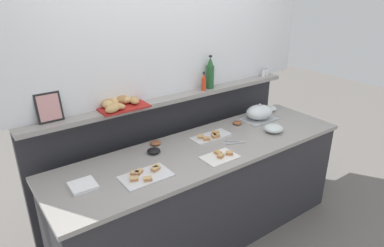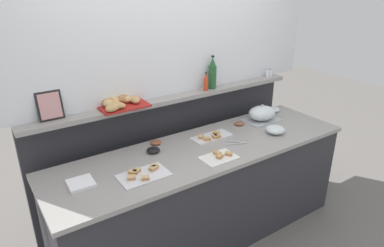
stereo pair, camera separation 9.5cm
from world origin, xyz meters
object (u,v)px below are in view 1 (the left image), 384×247
condiment_bowl_cream (154,151)px  salt_shaker (264,72)px  serving_cloche (259,113)px  serving_tongs (236,142)px  sandwich_platter_rear (220,156)px  wine_bottle_green (210,74)px  sandwich_platter_front (145,175)px  pepper_shaker (266,72)px  napkin_stack (83,186)px  framed_picture (49,108)px  glass_bowl_medium (270,109)px  condiment_bowl_dark (156,143)px  hot_sauce_bottle (204,82)px  sandwich_platter_side (211,136)px  condiment_bowl_teal (237,123)px  bread_basket (118,104)px  glass_bowl_large (273,129)px

condiment_bowl_cream → salt_shaker: size_ratio=1.25×
serving_cloche → serving_tongs: size_ratio=1.94×
sandwich_platter_rear → wine_bottle_green: 0.93m
sandwich_platter_front → pepper_shaker: (1.83, 0.59, 0.35)m
napkin_stack → framed_picture: (-0.02, 0.50, 0.42)m
sandwich_platter_front → salt_shaker: 1.92m
sandwich_platter_rear → serving_tongs: (0.28, 0.12, -0.00)m
sandwich_platter_rear → glass_bowl_medium: glass_bowl_medium is taller
glass_bowl_medium → pepper_shaker: 0.41m
condiment_bowl_dark → napkin_stack: condiment_bowl_dark is taller
condiment_bowl_cream → hot_sauce_bottle: (0.73, 0.29, 0.38)m
sandwich_platter_side → glass_bowl_medium: size_ratio=2.85×
salt_shaker → sandwich_platter_side: bearing=-160.7°
condiment_bowl_teal → sandwich_platter_side: bearing=-168.3°
condiment_bowl_teal → pepper_shaker: 0.79m
wine_bottle_green → framed_picture: bearing=178.7°
napkin_stack → pepper_shaker: bearing=11.6°
serving_tongs → bread_basket: size_ratio=0.43×
condiment_bowl_dark → wine_bottle_green: wine_bottle_green is taller
bread_basket → wine_bottle_green: bearing=-0.2°
serving_cloche → serving_tongs: bearing=-154.9°
sandwich_platter_side → framed_picture: framed_picture is taller
glass_bowl_medium → serving_tongs: 0.90m
wine_bottle_green → salt_shaker: size_ratio=3.63×
wine_bottle_green → bread_basket: bearing=179.8°
condiment_bowl_dark → serving_tongs: size_ratio=0.51×
sandwich_platter_rear → condiment_bowl_teal: sandwich_platter_rear is taller
condiment_bowl_teal → bread_basket: 1.17m
sandwich_platter_side → framed_picture: 1.34m
napkin_stack → wine_bottle_green: size_ratio=0.54×
serving_tongs → hot_sauce_bottle: bearing=83.1°
serving_cloche → sandwich_platter_front: bearing=-168.9°
serving_cloche → hot_sauce_bottle: 0.64m
napkin_stack → hot_sauce_bottle: size_ratio=0.97×
glass_bowl_large → hot_sauce_bottle: hot_sauce_bottle is taller
glass_bowl_medium → wine_bottle_green: size_ratio=0.41×
sandwich_platter_rear → sandwich_platter_front: size_ratio=0.79×
sandwich_platter_side → serving_tongs: sandwich_platter_side is taller
condiment_bowl_dark → pepper_shaker: bearing=7.1°
sandwich_platter_rear → condiment_bowl_dark: (-0.30, 0.50, 0.01)m
condiment_bowl_teal → sandwich_platter_front: bearing=-164.8°
sandwich_platter_front → wine_bottle_green: 1.29m
condiment_bowl_dark → wine_bottle_green: (0.73, 0.19, 0.45)m
sandwich_platter_front → condiment_bowl_teal: size_ratio=4.14×
serving_cloche → glass_bowl_large: 0.31m
sandwich_platter_rear → sandwich_platter_front: 0.62m
serving_cloche → framed_picture: 1.93m
wine_bottle_green → sandwich_platter_front: bearing=-150.5°
pepper_shaker → condiment_bowl_dark: bearing=-172.9°
serving_cloche → salt_shaker: (0.36, 0.31, 0.29)m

